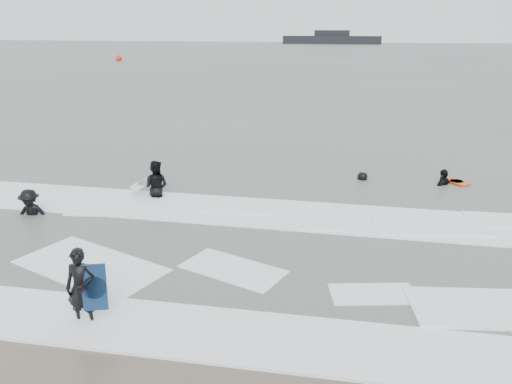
% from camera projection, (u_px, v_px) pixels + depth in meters
% --- Properties ---
extents(ground, '(320.00, 320.00, 0.00)m').
position_uv_depth(ground, '(209.00, 317.00, 10.40)').
color(ground, brown).
rests_on(ground, ground).
extents(sea, '(320.00, 320.00, 0.00)m').
position_uv_depth(sea, '(342.00, 59.00, 84.71)').
color(sea, '#47544C').
rests_on(sea, ground).
extents(surfer_centre, '(0.65, 0.46, 1.68)m').
position_uv_depth(surfer_centre, '(85.00, 323.00, 10.19)').
color(surfer_centre, black).
rests_on(surfer_centre, ground).
extents(surfer_wading, '(0.93, 0.73, 1.90)m').
position_uv_depth(surfer_wading, '(157.00, 198.00, 17.55)').
color(surfer_wading, black).
rests_on(surfer_wading, ground).
extents(surfer_breaker, '(1.22, 0.81, 1.76)m').
position_uv_depth(surfer_breaker, '(32.00, 217.00, 15.79)').
color(surfer_breaker, black).
rests_on(surfer_breaker, ground).
extents(surfer_right_near, '(1.02, 1.08, 1.79)m').
position_uv_depth(surfer_right_near, '(443.00, 185.00, 18.86)').
color(surfer_right_near, black).
rests_on(surfer_right_near, ground).
extents(surfer_right_far, '(0.85, 0.85, 1.49)m').
position_uv_depth(surfer_right_far, '(362.00, 181.00, 19.42)').
color(surfer_right_far, black).
rests_on(surfer_right_far, ground).
extents(surf_foam, '(30.03, 9.06, 0.09)m').
position_uv_depth(surf_foam, '(247.00, 243.00, 13.83)').
color(surf_foam, white).
rests_on(surf_foam, ground).
extents(bodyboards, '(12.02, 11.94, 1.25)m').
position_uv_depth(bodyboards, '(263.00, 204.00, 15.49)').
color(bodyboards, '#0E2241').
rests_on(bodyboards, ground).
extents(buoy, '(1.00, 1.00, 1.65)m').
position_uv_depth(buoy, '(119.00, 59.00, 81.02)').
color(buoy, red).
rests_on(buoy, ground).
extents(vessel_horizon, '(28.77, 5.14, 3.90)m').
position_uv_depth(vessel_horizon, '(332.00, 39.00, 148.29)').
color(vessel_horizon, black).
rests_on(vessel_horizon, ground).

